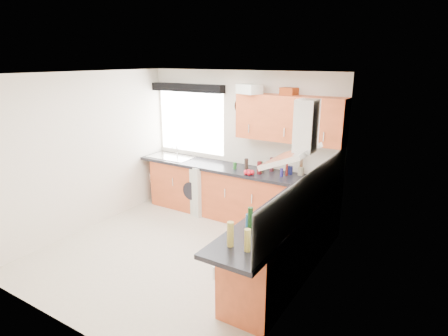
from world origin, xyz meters
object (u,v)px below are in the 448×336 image
Objects in this scene: extractor_hood at (299,141)px; upper_cabinets at (290,119)px; oven at (285,244)px; washing_machine at (201,186)px.

extractor_hood is 0.46× the size of upper_cabinets.
upper_cabinets is (-0.55, 1.32, 1.38)m from oven.
extractor_hood is (0.10, -0.00, 1.34)m from oven.
upper_cabinets reaches higher than washing_machine.
washing_machine is at bearing -176.27° from upper_cabinets.
extractor_hood is at bearing -0.00° from oven.
upper_cabinets reaches higher than oven.
extractor_hood reaches higher than oven.
extractor_hood is 0.87× the size of washing_machine.
oven is 0.95× the size of washing_machine.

